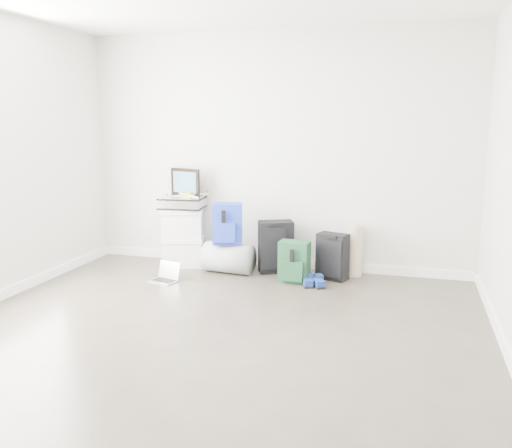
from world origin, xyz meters
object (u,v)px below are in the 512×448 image
(briefcase, at_px, (182,203))
(duffel_bag, at_px, (228,258))
(large_suitcase, at_px, (276,247))
(carry_on, at_px, (332,257))
(laptop, at_px, (166,276))
(boxes_stack, at_px, (183,237))

(briefcase, height_order, duffel_bag, briefcase)
(briefcase, bearing_deg, large_suitcase, -5.70)
(carry_on, height_order, laptop, carry_on)
(boxes_stack, bearing_deg, large_suitcase, -17.19)
(large_suitcase, height_order, laptop, large_suitcase)
(boxes_stack, xyz_separation_m, laptop, (0.08, -0.66, -0.29))
(boxes_stack, height_order, carry_on, boxes_stack)
(carry_on, bearing_deg, laptop, -143.44)
(briefcase, relative_size, duffel_bag, 0.89)
(briefcase, bearing_deg, carry_on, -9.18)
(briefcase, distance_m, large_suitcase, 1.22)
(laptop, bearing_deg, boxes_stack, 113.20)
(boxes_stack, xyz_separation_m, briefcase, (0.00, -0.00, 0.41))
(duffel_bag, relative_size, large_suitcase, 0.94)
(briefcase, xyz_separation_m, large_suitcase, (1.13, 0.00, -0.46))
(carry_on, distance_m, laptop, 1.81)
(boxes_stack, relative_size, laptop, 2.08)
(briefcase, bearing_deg, boxes_stack, 84.20)
(boxes_stack, distance_m, large_suitcase, 1.13)
(boxes_stack, bearing_deg, carry_on, -20.66)
(duffel_bag, bearing_deg, laptop, -130.79)
(boxes_stack, distance_m, duffel_bag, 0.67)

